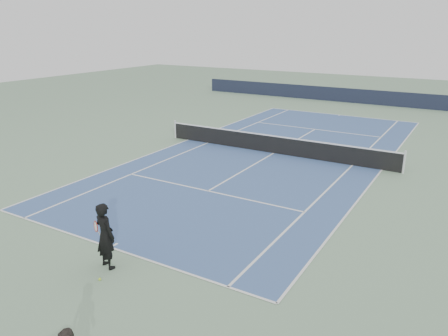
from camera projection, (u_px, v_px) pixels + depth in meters
The scene contains 6 objects.
ground at pixel (274, 153), 22.90m from camera, with size 80.00×80.00×0.00m, color gray.
court_surface at pixel (274, 153), 22.90m from camera, with size 10.97×23.77×0.01m, color #3D5A90.
tennis_net at pixel (274, 144), 22.75m from camera, with size 12.90×0.10×1.07m.
windscreen_far at pixel (361, 96), 37.34m from camera, with size 30.00×0.25×1.20m, color black.
tennis_player at pixel (105, 236), 11.88m from camera, with size 0.86×0.66×1.91m.
tennis_ball at pixel (100, 279), 11.50m from camera, with size 0.07×0.07×0.07m, color #BFEA30.
Camera 1 is at (8.96, -20.27, 6.41)m, focal length 35.00 mm.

